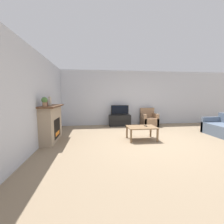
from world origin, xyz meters
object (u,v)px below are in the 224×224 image
object	(u,v)px
tv	(120,110)
coffee_table	(142,128)
fireplace	(51,123)
mantel_vase_left	(47,103)
armchair	(149,120)
tv_stand	(120,120)
remote	(146,126)
mantel_vase_centre_left	(50,101)
potted_plant	(44,101)

from	to	relation	value
tv	coffee_table	distance (m)	2.48
fireplace	mantel_vase_left	world-z (taller)	mantel_vase_left
armchair	tv_stand	bearing A→B (deg)	172.74
mantel_vase_left	remote	size ratio (longest dim) A/B	1.39
remote	armchair	bearing A→B (deg)	58.32
armchair	fireplace	bearing A→B (deg)	-153.39
coffee_table	remote	xyz separation A→B (m)	(0.16, 0.06, 0.07)
tv_stand	tv	size ratio (longest dim) A/B	1.19
mantel_vase_centre_left	coffee_table	xyz separation A→B (m)	(2.91, -0.13, -0.91)
mantel_vase_left	tv	distance (m)	3.74
remote	tv_stand	bearing A→B (deg)	92.66
potted_plant	remote	xyz separation A→B (m)	(3.06, 0.44, -0.86)
mantel_vase_left	remote	distance (m)	3.18
potted_plant	armchair	size ratio (longest dim) A/B	0.31
tv	mantel_vase_left	bearing A→B (deg)	-134.65
tv_stand	coffee_table	distance (m)	2.45
mantel_vase_left	potted_plant	xyz separation A→B (m)	(0.00, -0.18, 0.05)
tv_stand	armchair	distance (m)	1.42
tv_stand	remote	bearing A→B (deg)	-78.97
remote	coffee_table	bearing A→B (deg)	-168.75
tv_stand	mantel_vase_centre_left	bearing A→B (deg)	-138.43
mantel_vase_left	tv	xyz separation A→B (m)	(2.60, 2.63, -0.51)
coffee_table	tv_stand	bearing A→B (deg)	97.17
mantel_vase_centre_left	tv	world-z (taller)	mantel_vase_centre_left
mantel_vase_centre_left	armchair	size ratio (longest dim) A/B	0.34
tv_stand	tv	world-z (taller)	tv
potted_plant	tv	world-z (taller)	potted_plant
tv	potted_plant	bearing A→B (deg)	-132.73
mantel_vase_left	mantel_vase_centre_left	bearing A→B (deg)	90.00
mantel_vase_centre_left	tv_stand	xyz separation A→B (m)	(2.60, 2.31, -1.03)
potted_plant	armchair	world-z (taller)	potted_plant
potted_plant	mantel_vase_left	bearing A→B (deg)	90.00
tv	armchair	xyz separation A→B (m)	(1.41, -0.18, -0.47)
tv_stand	armchair	bearing A→B (deg)	-7.26
tv	tv_stand	bearing A→B (deg)	90.00
tv	armchair	bearing A→B (deg)	-7.18
mantel_vase_centre_left	coffee_table	size ratio (longest dim) A/B	0.31
coffee_table	remote	bearing A→B (deg)	19.63
potted_plant	mantel_vase_centre_left	bearing A→B (deg)	90.00
armchair	coffee_table	size ratio (longest dim) A/B	0.92
tv_stand	tv	distance (m)	0.48
mantel_vase_left	coffee_table	xyz separation A→B (m)	(2.91, 0.20, -0.87)
mantel_vase_centre_left	potted_plant	xyz separation A→B (m)	(-0.00, -0.51, 0.01)
fireplace	remote	xyz separation A→B (m)	(3.08, -0.18, -0.13)
coffee_table	remote	world-z (taller)	remote
fireplace	remote	size ratio (longest dim) A/B	9.47
tv_stand	tv	bearing A→B (deg)	-90.00
potted_plant	remote	world-z (taller)	potted_plant
potted_plant	tv	size ratio (longest dim) A/B	0.31
remote	tv	bearing A→B (deg)	92.67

